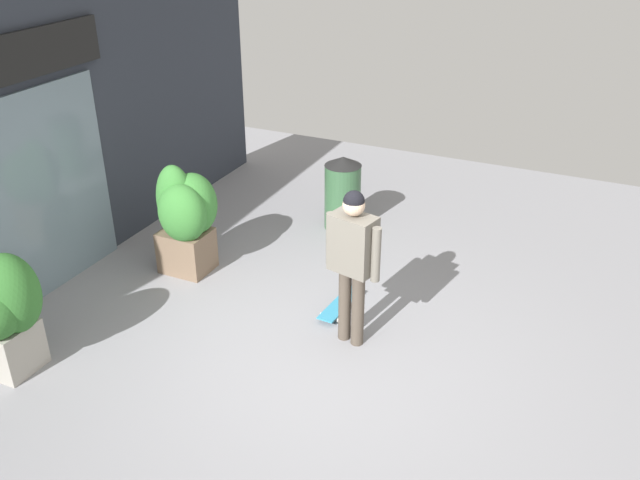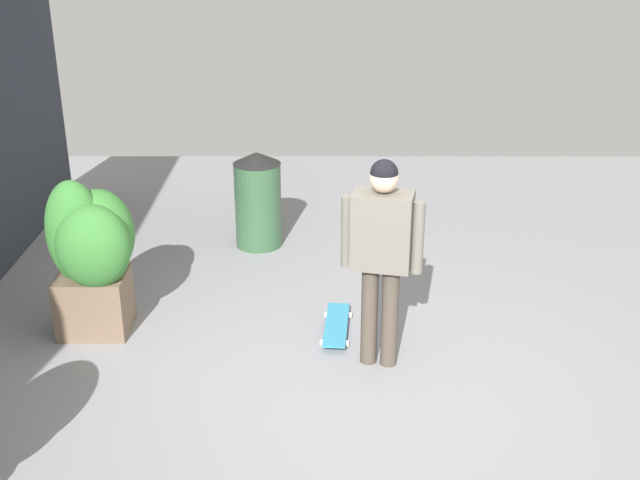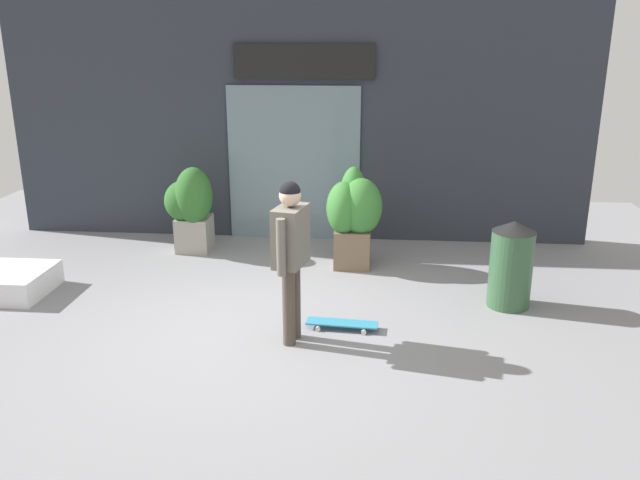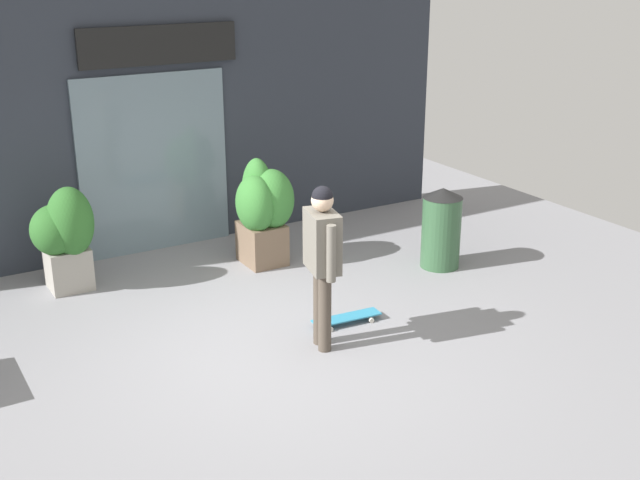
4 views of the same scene
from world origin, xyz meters
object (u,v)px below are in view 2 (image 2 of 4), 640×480
skateboard (336,325)px  trash_bin (258,199)px  skateboarder (382,243)px  planter_box_right (92,250)px

skateboard → trash_bin: trash_bin is taller
trash_bin → skateboarder: bearing=-155.0°
skateboarder → planter_box_right: bearing=89.8°
skateboard → planter_box_right: (0.03, 2.01, 0.68)m
skateboard → planter_box_right: planter_box_right is taller
skateboard → skateboarder: bearing=-142.4°
skateboarder → trash_bin: skateboarder is taller
skateboard → trash_bin: 2.09m
skateboard → trash_bin: (1.89, 0.79, 0.45)m
skateboard → planter_box_right: 2.12m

